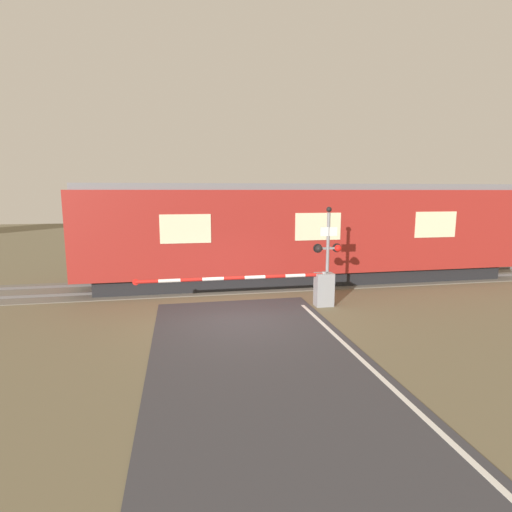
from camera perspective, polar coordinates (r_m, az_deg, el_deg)
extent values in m
plane|color=#6B6047|center=(12.34, -2.22, -8.95)|extent=(80.00, 80.00, 0.00)
cube|color=#666056|center=(16.62, -4.53, -4.13)|extent=(36.00, 3.20, 0.03)
cube|color=#595451|center=(15.91, -4.25, -4.49)|extent=(36.00, 0.08, 0.10)
cube|color=#595451|center=(17.31, -4.79, -3.38)|extent=(36.00, 0.08, 0.10)
cube|color=black|center=(17.28, 7.15, -2.69)|extent=(16.93, 2.34, 0.60)
cube|color=maroon|center=(16.99, 7.28, 3.76)|extent=(18.41, 2.75, 3.30)
cube|color=slate|center=(16.92, 7.41, 9.74)|extent=(18.04, 2.53, 0.24)
cube|color=beige|center=(18.00, 24.28, 4.12)|extent=(1.84, 0.02, 1.06)
cube|color=beige|center=(15.66, 8.87, 4.18)|extent=(1.84, 0.02, 1.06)
cube|color=beige|center=(14.76, -10.03, 3.84)|extent=(1.84, 0.02, 1.06)
cube|color=gray|center=(13.73, 9.67, -4.74)|extent=(0.60, 0.44, 1.13)
cylinder|color=gray|center=(13.61, 9.73, -2.61)|extent=(0.16, 0.16, 0.18)
cylinder|color=red|center=(13.50, 8.38, -2.68)|extent=(0.68, 0.11, 0.11)
cylinder|color=white|center=(13.30, 5.61, -2.81)|extent=(0.68, 0.11, 0.11)
cylinder|color=red|center=(13.12, 2.75, -2.93)|extent=(0.68, 0.11, 0.11)
cylinder|color=white|center=(12.98, -0.17, -3.05)|extent=(0.68, 0.11, 0.11)
cylinder|color=red|center=(12.88, -3.15, -3.17)|extent=(0.68, 0.11, 0.11)
cylinder|color=white|center=(12.81, -6.17, -3.28)|extent=(0.68, 0.11, 0.11)
cylinder|color=red|center=(12.78, -9.21, -3.38)|extent=(0.68, 0.11, 0.11)
cylinder|color=white|center=(12.78, -12.26, -3.47)|extent=(0.68, 0.11, 0.11)
cylinder|color=red|center=(12.82, -15.30, -3.55)|extent=(0.68, 0.11, 0.11)
cylinder|color=red|center=(12.85, -16.82, -3.58)|extent=(0.20, 0.02, 0.20)
cylinder|color=gray|center=(13.68, 10.19, -0.48)|extent=(0.11, 0.11, 3.15)
cube|color=gray|center=(13.62, 10.23, 1.09)|extent=(0.80, 0.07, 0.07)
sphere|color=black|center=(13.46, 8.96, 1.03)|extent=(0.24, 0.24, 0.24)
sphere|color=red|center=(13.70, 11.63, 1.10)|extent=(0.24, 0.24, 0.24)
cylinder|color=black|center=(13.56, 8.80, 1.10)|extent=(0.30, 0.06, 0.30)
cylinder|color=black|center=(13.80, 11.46, 1.16)|extent=(0.30, 0.06, 0.30)
cube|color=white|center=(13.52, 10.36, 3.45)|extent=(0.59, 0.02, 0.30)
sphere|color=black|center=(13.50, 10.39, 6.56)|extent=(0.18, 0.18, 0.18)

